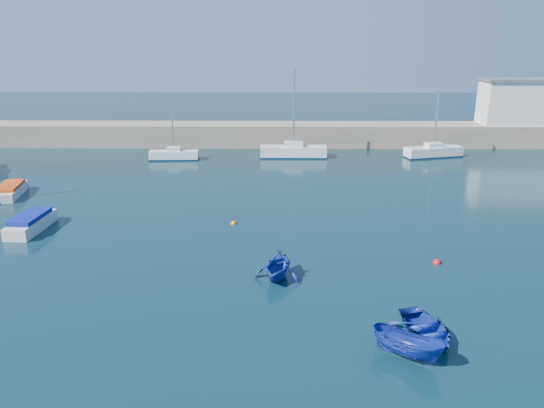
{
  "coord_description": "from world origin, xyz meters",
  "views": [
    {
      "loc": [
        0.89,
        -17.26,
        12.48
      ],
      "look_at": [
        0.53,
        17.23,
        1.6
      ],
      "focal_mm": 35.0,
      "sensor_mm": 36.0,
      "label": 1
    }
  ],
  "objects_px": {
    "dinghy_left": "(278,265)",
    "harbor_office": "(525,103)",
    "sailboat_5": "(174,155)",
    "motorboat_2": "(10,190)",
    "motorboat_1": "(31,223)",
    "dinghy_right": "(408,346)",
    "sailboat_6": "(293,151)",
    "dinghy_center": "(426,329)",
    "sailboat_7": "(433,151)"
  },
  "relations": [
    {
      "from": "dinghy_left",
      "to": "harbor_office",
      "type": "bearing_deg",
      "value": 67.66
    },
    {
      "from": "sailboat_5",
      "to": "motorboat_2",
      "type": "xyz_separation_m",
      "value": [
        -10.99,
        -13.49,
        -0.09
      ]
    },
    {
      "from": "harbor_office",
      "to": "motorboat_1",
      "type": "distance_m",
      "value": 54.76
    },
    {
      "from": "sailboat_5",
      "to": "motorboat_1",
      "type": "distance_m",
      "value": 22.35
    },
    {
      "from": "motorboat_2",
      "to": "dinghy_right",
      "type": "relative_size",
      "value": 1.57
    },
    {
      "from": "harbor_office",
      "to": "motorboat_1",
      "type": "bearing_deg",
      "value": -146.97
    },
    {
      "from": "sailboat_6",
      "to": "dinghy_right",
      "type": "bearing_deg",
      "value": -174.7
    },
    {
      "from": "sailboat_6",
      "to": "harbor_office",
      "type": "bearing_deg",
      "value": -76.21
    },
    {
      "from": "sailboat_6",
      "to": "motorboat_2",
      "type": "distance_m",
      "value": 27.99
    },
    {
      "from": "harbor_office",
      "to": "motorboat_1",
      "type": "height_order",
      "value": "harbor_office"
    },
    {
      "from": "sailboat_6",
      "to": "sailboat_5",
      "type": "bearing_deg",
      "value": 96.01
    },
    {
      "from": "harbor_office",
      "to": "dinghy_right",
      "type": "distance_m",
      "value": 50.71
    },
    {
      "from": "harbor_office",
      "to": "sailboat_5",
      "type": "relative_size",
      "value": 1.45
    },
    {
      "from": "motorboat_1",
      "to": "dinghy_right",
      "type": "xyz_separation_m",
      "value": [
        21.92,
        -14.79,
        0.08
      ]
    },
    {
      "from": "motorboat_1",
      "to": "dinghy_left",
      "type": "xyz_separation_m",
      "value": [
        16.68,
        -7.37,
        0.27
      ]
    },
    {
      "from": "sailboat_6",
      "to": "motorboat_2",
      "type": "relative_size",
      "value": 1.93
    },
    {
      "from": "sailboat_5",
      "to": "sailboat_6",
      "type": "bearing_deg",
      "value": -86.6
    },
    {
      "from": "harbor_office",
      "to": "motorboat_1",
      "type": "xyz_separation_m",
      "value": [
        -45.75,
        -29.75,
        -4.58
      ]
    },
    {
      "from": "motorboat_2",
      "to": "dinghy_center",
      "type": "relative_size",
      "value": 1.41
    },
    {
      "from": "sailboat_5",
      "to": "dinghy_center",
      "type": "height_order",
      "value": "sailboat_5"
    },
    {
      "from": "dinghy_center",
      "to": "dinghy_right",
      "type": "height_order",
      "value": "dinghy_right"
    },
    {
      "from": "motorboat_1",
      "to": "motorboat_2",
      "type": "relative_size",
      "value": 0.94
    },
    {
      "from": "sailboat_5",
      "to": "dinghy_left",
      "type": "distance_m",
      "value": 31.03
    },
    {
      "from": "dinghy_right",
      "to": "dinghy_left",
      "type": "bearing_deg",
      "value": 70.58
    },
    {
      "from": "motorboat_1",
      "to": "dinghy_left",
      "type": "height_order",
      "value": "dinghy_left"
    },
    {
      "from": "dinghy_center",
      "to": "motorboat_1",
      "type": "bearing_deg",
      "value": 135.66
    },
    {
      "from": "motorboat_2",
      "to": "dinghy_center",
      "type": "height_order",
      "value": "motorboat_2"
    },
    {
      "from": "harbor_office",
      "to": "sailboat_7",
      "type": "height_order",
      "value": "sailboat_7"
    },
    {
      "from": "sailboat_6",
      "to": "dinghy_left",
      "type": "height_order",
      "value": "sailboat_6"
    },
    {
      "from": "harbor_office",
      "to": "motorboat_2",
      "type": "distance_m",
      "value": 55.69
    },
    {
      "from": "dinghy_left",
      "to": "sailboat_5",
      "type": "bearing_deg",
      "value": 126.58
    },
    {
      "from": "harbor_office",
      "to": "sailboat_7",
      "type": "distance_m",
      "value": 14.47
    },
    {
      "from": "motorboat_2",
      "to": "dinghy_left",
      "type": "xyz_separation_m",
      "value": [
        22.05,
        -15.5,
        0.34
      ]
    },
    {
      "from": "sailboat_6",
      "to": "motorboat_1",
      "type": "bearing_deg",
      "value": 141.3
    },
    {
      "from": "dinghy_right",
      "to": "motorboat_2",
      "type": "bearing_deg",
      "value": 85.34
    },
    {
      "from": "sailboat_6",
      "to": "motorboat_1",
      "type": "height_order",
      "value": "sailboat_6"
    },
    {
      "from": "dinghy_center",
      "to": "harbor_office",
      "type": "bearing_deg",
      "value": 47.29
    },
    {
      "from": "motorboat_2",
      "to": "dinghy_right",
      "type": "height_order",
      "value": "dinghy_right"
    },
    {
      "from": "harbor_office",
      "to": "sailboat_6",
      "type": "xyz_separation_m",
      "value": [
        -27.38,
        -6.76,
        -4.43
      ]
    },
    {
      "from": "dinghy_center",
      "to": "sailboat_7",
      "type": "bearing_deg",
      "value": 59.08
    },
    {
      "from": "motorboat_1",
      "to": "motorboat_2",
      "type": "bearing_deg",
      "value": 126.31
    },
    {
      "from": "sailboat_6",
      "to": "dinghy_right",
      "type": "distance_m",
      "value": 37.95
    },
    {
      "from": "motorboat_2",
      "to": "dinghy_right",
      "type": "xyz_separation_m",
      "value": [
        27.28,
        -22.93,
        0.15
      ]
    },
    {
      "from": "dinghy_center",
      "to": "dinghy_left",
      "type": "height_order",
      "value": "dinghy_left"
    },
    {
      "from": "motorboat_1",
      "to": "dinghy_right",
      "type": "height_order",
      "value": "dinghy_right"
    },
    {
      "from": "sailboat_5",
      "to": "sailboat_7",
      "type": "height_order",
      "value": "sailboat_7"
    },
    {
      "from": "harbor_office",
      "to": "motorboat_2",
      "type": "relative_size",
      "value": 2.05
    },
    {
      "from": "sailboat_7",
      "to": "dinghy_center",
      "type": "relative_size",
      "value": 2.41
    },
    {
      "from": "sailboat_5",
      "to": "motorboat_2",
      "type": "relative_size",
      "value": 1.41
    },
    {
      "from": "sailboat_5",
      "to": "sailboat_7",
      "type": "xyz_separation_m",
      "value": [
        27.97,
        1.65,
        0.08
      ]
    }
  ]
}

